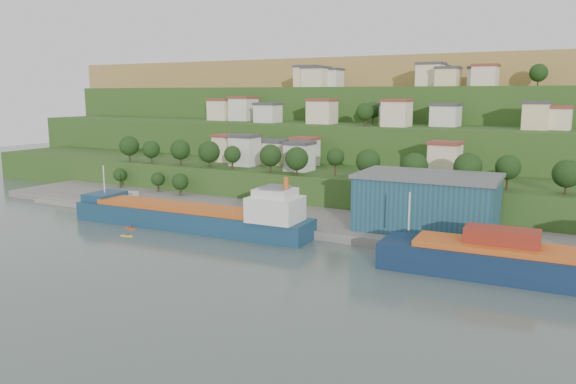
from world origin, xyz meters
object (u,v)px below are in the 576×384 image
Objects in this scene: cargo_ship_near at (195,219)px; caravan at (129,196)px; warehouse at (427,202)px; kayak_orange at (130,228)px.

cargo_ship_near is 11.53× the size of caravan.
warehouse is 71.06m from kayak_orange.
warehouse is at bearing 32.16° from kayak_orange.
kayak_orange is (-14.09, -7.52, -2.37)m from cargo_ship_near.
kayak_orange is (22.82, -22.35, -2.25)m from caravan.
warehouse reaches higher than caravan.
cargo_ship_near is 39.77m from caravan.
cargo_ship_near is 55.03m from warehouse.
warehouse is 88.48m from caravan.
caravan is 32.01m from kayak_orange.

